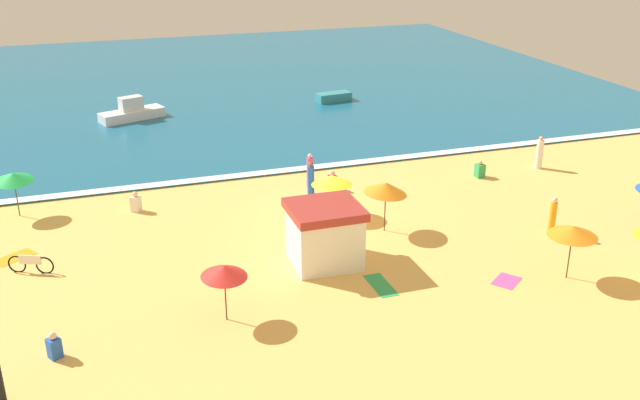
{
  "coord_description": "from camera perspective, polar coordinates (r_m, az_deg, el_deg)",
  "views": [
    {
      "loc": [
        -9.49,
        -27.88,
        12.95
      ],
      "look_at": [
        -0.12,
        0.18,
        0.8
      ],
      "focal_mm": 40.18,
      "sensor_mm": 36.0,
      "label": 1
    }
  ],
  "objects": [
    {
      "name": "ground_plane",
      "position": [
        32.17,
        0.31,
        -1.41
      ],
      "size": [
        60.0,
        60.0,
        0.0
      ],
      "primitive_type": "plane",
      "color": "#EDBC60"
    },
    {
      "name": "ocean_water",
      "position": [
        58.13,
        -8.71,
        9.25
      ],
      "size": [
        60.0,
        44.0,
        0.1
      ],
      "primitive_type": "cube",
      "color": "#196084",
      "rests_on": "ground_plane"
    },
    {
      "name": "wave_breaker_foam",
      "position": [
        37.73,
        -2.76,
        2.39
      ],
      "size": [
        57.0,
        0.7,
        0.01
      ],
      "primitive_type": "cube",
      "color": "white",
      "rests_on": "ocean_water"
    },
    {
      "name": "lifeguard_cabana",
      "position": [
        27.68,
        0.37,
        -2.71
      ],
      "size": [
        2.72,
        2.6,
        2.42
      ],
      "color": "white",
      "rests_on": "ground_plane"
    },
    {
      "name": "beach_umbrella_0",
      "position": [
        30.26,
        5.26,
        0.96
      ],
      "size": [
        2.44,
        2.42,
        2.3
      ],
      "color": "#4C3823",
      "rests_on": "ground_plane"
    },
    {
      "name": "beach_umbrella_1",
      "position": [
        27.86,
        19.5,
        -2.35
      ],
      "size": [
        2.54,
        2.55,
        2.14
      ],
      "color": "#4C3823",
      "rests_on": "ground_plane"
    },
    {
      "name": "beach_umbrella_2",
      "position": [
        34.46,
        -23.24,
        1.68
      ],
      "size": [
        1.85,
        1.87,
        2.14
      ],
      "color": "#4C3823",
      "rests_on": "ground_plane"
    },
    {
      "name": "beach_umbrella_3",
      "position": [
        23.86,
        -7.65,
        -5.65
      ],
      "size": [
        2.19,
        2.19,
        2.09
      ],
      "color": "#4C3823",
      "rests_on": "ground_plane"
    },
    {
      "name": "beach_umbrella_5",
      "position": [
        31.78,
        0.94,
        1.61
      ],
      "size": [
        1.95,
        1.97,
        1.96
      ],
      "color": "#4C3823",
      "rests_on": "ground_plane"
    },
    {
      "name": "parked_bicycle",
      "position": [
        29.43,
        -22.05,
        -4.72
      ],
      "size": [
        1.69,
        0.78,
        0.76
      ],
      "color": "black",
      "rests_on": "ground_plane"
    },
    {
      "name": "beachgoer_0",
      "position": [
        33.77,
        -14.46,
        -0.2
      ],
      "size": [
        0.55,
        0.55,
        0.96
      ],
      "color": "white",
      "rests_on": "ground_plane"
    },
    {
      "name": "beachgoer_1",
      "position": [
        39.76,
        17.08,
        3.57
      ],
      "size": [
        0.38,
        0.38,
        1.78
      ],
      "color": "white",
      "rests_on": "ground_plane"
    },
    {
      "name": "beachgoer_2",
      "position": [
        35.18,
        1.0,
        1.5
      ],
      "size": [
        0.39,
        0.39,
        0.99
      ],
      "color": "#D84CA5",
      "rests_on": "ground_plane"
    },
    {
      "name": "beachgoer_3",
      "position": [
        37.79,
        12.61,
        2.34
      ],
      "size": [
        0.46,
        0.46,
        0.89
      ],
      "color": "green",
      "rests_on": "ground_plane"
    },
    {
      "name": "beachgoer_4",
      "position": [
        35.41,
        -0.79,
        2.29
      ],
      "size": [
        0.36,
        0.36,
        1.75
      ],
      "color": "#D84CA5",
      "rests_on": "ground_plane"
    },
    {
      "name": "beachgoer_5",
      "position": [
        31.65,
        18.03,
        -1.31
      ],
      "size": [
        0.38,
        0.38,
        1.75
      ],
      "color": "orange",
      "rests_on": "ground_plane"
    },
    {
      "name": "beachgoer_6",
      "position": [
        34.55,
        -0.74,
        1.69
      ],
      "size": [
        0.43,
        0.43,
        1.64
      ],
      "color": "blue",
      "rests_on": "ground_plane"
    },
    {
      "name": "beachgoer_8",
      "position": [
        23.95,
        -20.41,
        -10.87
      ],
      "size": [
        0.5,
        0.5,
        0.9
      ],
      "color": "blue",
      "rests_on": "ground_plane"
    },
    {
      "name": "beach_towel_0",
      "position": [
        31.08,
        -23.15,
        -4.22
      ],
      "size": [
        1.73,
        1.52,
        0.01
      ],
      "color": "orange",
      "rests_on": "ground_plane"
    },
    {
      "name": "beach_towel_1",
      "position": [
        26.69,
        4.85,
        -6.78
      ],
      "size": [
        0.72,
        1.8,
        0.01
      ],
      "color": "green",
      "rests_on": "ground_plane"
    },
    {
      "name": "beach_towel_2",
      "position": [
        27.77,
        14.63,
        -6.26
      ],
      "size": [
        1.39,
        1.33,
        0.01
      ],
      "color": "#D84CA5",
      "rests_on": "ground_plane"
    },
    {
      "name": "small_boat_0",
      "position": [
        51.49,
        1.08,
        8.22
      ],
      "size": [
        2.57,
        1.36,
        0.6
      ],
      "color": "teal",
      "rests_on": "ocean_water"
    },
    {
      "name": "small_boat_1",
      "position": [
        48.42,
        -14.76,
        6.79
      ],
      "size": [
        4.35,
        2.64,
        1.5
      ],
      "color": "white",
      "rests_on": "ocean_water"
    }
  ]
}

